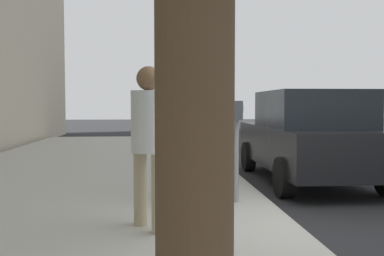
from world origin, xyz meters
name	(u,v)px	position (x,y,z in m)	size (l,w,h in m)	color
ground_plane	(300,239)	(0.00, 0.00, 0.00)	(80.00, 80.00, 0.00)	#232326
sidewalk_slab	(26,240)	(0.00, 3.00, 0.07)	(28.00, 6.00, 0.15)	#A8A59E
parking_meter	(236,129)	(1.24, 0.50, 1.17)	(0.36, 0.12, 1.41)	gray
pedestrian_at_meter	(174,132)	(1.33, 1.35, 1.13)	(0.52, 0.37, 1.69)	#726656
pedestrian_bystander	(149,134)	(0.03, 1.69, 1.20)	(0.48, 0.39, 1.77)	tan
parked_sedan_near	(308,136)	(3.49, -1.35, 0.89)	(4.42, 2.01, 1.77)	black
traffic_signal	(180,73)	(10.17, 0.75, 2.58)	(0.24, 0.44, 3.60)	black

